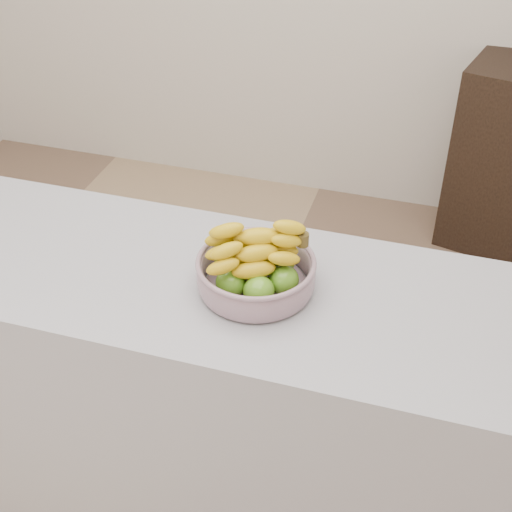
{
  "coord_description": "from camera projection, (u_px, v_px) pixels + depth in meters",
  "views": [
    {
      "loc": [
        0.65,
        -1.33,
        2.04
      ],
      "look_at": [
        0.24,
        0.01,
        1.0
      ],
      "focal_mm": 50.0,
      "sensor_mm": 36.0,
      "label": 1
    }
  ],
  "objects": [
    {
      "name": "ground",
      "position": [
        186.0,
        484.0,
        2.39
      ],
      "size": [
        4.0,
        4.0,
        0.0
      ],
      "primitive_type": "plane",
      "color": "tan",
      "rests_on": "ground"
    },
    {
      "name": "counter",
      "position": [
        178.0,
        389.0,
        2.13
      ],
      "size": [
        2.0,
        0.6,
        0.9
      ],
      "primitive_type": "cube",
      "color": "#A5A3AC",
      "rests_on": "ground"
    },
    {
      "name": "cabinet",
      "position": [
        511.0,
        160.0,
        3.28
      ],
      "size": [
        0.57,
        0.5,
        0.89
      ],
      "primitive_type": "cube",
      "rotation": [
        0.0,
        0.0,
        -0.23
      ],
      "color": "black",
      "rests_on": "ground"
    },
    {
      "name": "fruit_bowl",
      "position": [
        256.0,
        270.0,
        1.77
      ],
      "size": [
        0.3,
        0.3,
        0.18
      ],
      "rotation": [
        0.0,
        0.0,
        0.39
      ],
      "color": "#99A9B7",
      "rests_on": "counter"
    }
  ]
}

